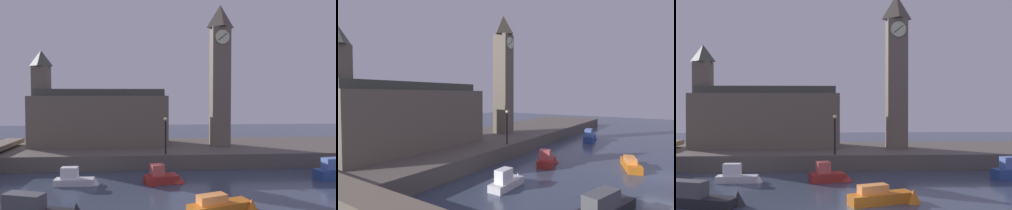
{
  "view_description": "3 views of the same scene",
  "coord_description": "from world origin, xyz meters",
  "views": [
    {
      "loc": [
        -3.39,
        -17.17,
        7.67
      ],
      "look_at": [
        -1.09,
        15.18,
        6.48
      ],
      "focal_mm": 33.74,
      "sensor_mm": 36.0,
      "label": 1
    },
    {
      "loc": [
        -25.58,
        -1.19,
        7.0
      ],
      "look_at": [
        3.5,
        17.99,
        5.59
      ],
      "focal_mm": 28.07,
      "sensor_mm": 36.0,
      "label": 2
    },
    {
      "loc": [
        -2.09,
        -22.16,
        6.5
      ],
      "look_at": [
        -0.46,
        15.68,
        6.18
      ],
      "focal_mm": 41.67,
      "sensor_mm": 36.0,
      "label": 3
    }
  ],
  "objects": [
    {
      "name": "boat_patrol_orange",
      "position": [
        1.71,
        2.46,
        0.44
      ],
      "size": [
        4.99,
        2.51,
        1.37
      ],
      "color": "orange",
      "rests_on": "ground"
    },
    {
      "name": "far_embankment",
      "position": [
        0.0,
        20.0,
        0.75
      ],
      "size": [
        70.0,
        12.0,
        1.5
      ],
      "primitive_type": "cube",
      "color": "#5B544C",
      "rests_on": "ground"
    },
    {
      "name": "clock_tower",
      "position": [
        5.4,
        19.7,
        10.03
      ],
      "size": [
        2.33,
        2.37,
        16.58
      ],
      "color": "#6B6051",
      "rests_on": "far_embankment"
    },
    {
      "name": "boat_ferry_white",
      "position": [
        -9.11,
        9.46,
        0.48
      ],
      "size": [
        3.77,
        1.17,
        1.62
      ],
      "color": "silver",
      "rests_on": "ground"
    },
    {
      "name": "streetlamp",
      "position": [
        -1.38,
        14.65,
        3.85
      ],
      "size": [
        0.36,
        0.36,
        3.75
      ],
      "color": "black",
      "rests_on": "far_embankment"
    },
    {
      "name": "boat_dinghy_red",
      "position": [
        -1.81,
        9.54,
        0.52
      ],
      "size": [
        3.77,
        2.13,
        1.63
      ],
      "color": "maroon",
      "rests_on": "ground"
    },
    {
      "name": "parliament_hall",
      "position": [
        -9.17,
        21.29,
        4.86
      ],
      "size": [
        15.97,
        5.47,
        11.3
      ],
      "color": "#6B6051",
      "rests_on": "far_embankment"
    }
  ]
}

